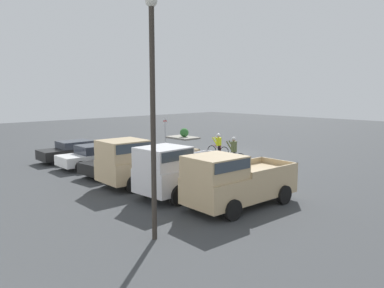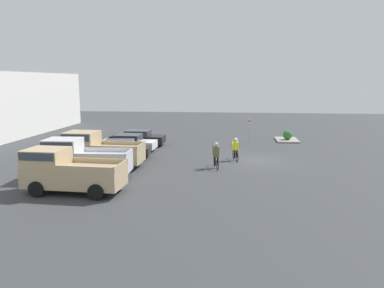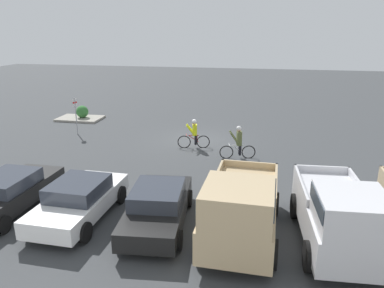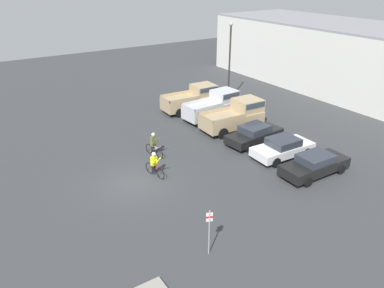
{
  "view_description": "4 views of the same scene",
  "coord_description": "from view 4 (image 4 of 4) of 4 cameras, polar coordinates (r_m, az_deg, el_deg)",
  "views": [
    {
      "loc": [
        -18.19,
        21.19,
        4.64
      ],
      "look_at": [
        -0.55,
        4.53,
        1.2
      ],
      "focal_mm": 35.0,
      "sensor_mm": 36.0,
      "label": 1
    },
    {
      "loc": [
        -26.46,
        1.69,
        5.66
      ],
      "look_at": [
        -0.55,
        4.53,
        1.2
      ],
      "focal_mm": 35.0,
      "sensor_mm": 36.0,
      "label": 2
    },
    {
      "loc": [
        -3.71,
        20.79,
        6.43
      ],
      "look_at": [
        -0.55,
        4.53,
        1.2
      ],
      "focal_mm": 35.0,
      "sensor_mm": 36.0,
      "label": 3
    },
    {
      "loc": [
        18.23,
        -7.62,
        11.64
      ],
      "look_at": [
        -0.55,
        4.53,
        1.2
      ],
      "focal_mm": 35.0,
      "sensor_mm": 36.0,
      "label": 4
    }
  ],
  "objects": [
    {
      "name": "cyclist_1",
      "position": [
        25.61,
        -5.86,
        -0.0
      ],
      "size": [
        1.8,
        0.55,
        1.73
      ],
      "color": "black",
      "rests_on": "ground_plane"
    },
    {
      "name": "sedan_0",
      "position": [
        27.85,
        9.47,
        1.51
      ],
      "size": [
        2.29,
        4.63,
        1.37
      ],
      "color": "black",
      "rests_on": "ground_plane"
    },
    {
      "name": "cyclist_0",
      "position": [
        23.11,
        -5.76,
        -3.02
      ],
      "size": [
        1.75,
        0.54,
        1.64
      ],
      "color": "black",
      "rests_on": "ground_plane"
    },
    {
      "name": "sedan_2",
      "position": [
        24.46,
        18.19,
        -2.96
      ],
      "size": [
        2.01,
        4.67,
        1.35
      ],
      "color": "black",
      "rests_on": "ground_plane"
    },
    {
      "name": "ground_plane",
      "position": [
        22.93,
        -8.84,
        -5.82
      ],
      "size": [
        80.0,
        80.0,
        0.0
      ],
      "primitive_type": "plane",
      "color": "#383A3D"
    },
    {
      "name": "sedan_1",
      "position": [
        26.1,
        13.66,
        -0.52
      ],
      "size": [
        2.13,
        4.41,
        1.38
      ],
      "color": "white",
      "rests_on": "ground_plane"
    },
    {
      "name": "pickup_truck_1",
      "position": [
        32.01,
        3.52,
        5.93
      ],
      "size": [
        2.37,
        4.97,
        2.32
      ],
      "color": "silver",
      "rests_on": "ground_plane"
    },
    {
      "name": "fire_lane_sign",
      "position": [
        16.73,
        2.64,
        -12.72
      ],
      "size": [
        0.14,
        0.29,
        2.33
      ],
      "color": "#9E9EA3",
      "rests_on": "ground_plane"
    },
    {
      "name": "lamppost",
      "position": [
        35.83,
        5.77,
        13.09
      ],
      "size": [
        0.36,
        0.36,
        7.41
      ],
      "color": "#2D2823",
      "rests_on": "ground_plane"
    },
    {
      "name": "pickup_truck_0",
      "position": [
        33.96,
        0.22,
        7.02
      ],
      "size": [
        2.38,
        5.05,
        2.23
      ],
      "color": "tan",
      "rests_on": "ground_plane"
    },
    {
      "name": "pickup_truck_2",
      "position": [
        29.95,
        6.85,
        4.44
      ],
      "size": [
        2.42,
        5.1,
        2.34
      ],
      "color": "tan",
      "rests_on": "ground_plane"
    }
  ]
}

